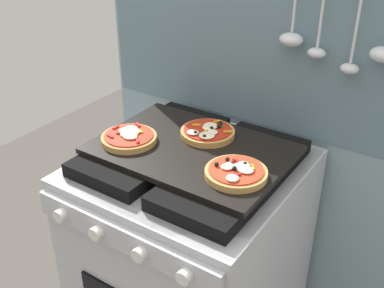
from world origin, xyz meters
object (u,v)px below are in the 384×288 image
(pizza_left, at_px, (129,137))
(stove, at_px, (192,269))
(pizza_right, at_px, (236,172))
(pizza_center, at_px, (207,132))
(baking_tray, at_px, (192,150))

(pizza_left, bearing_deg, stove, 22.49)
(pizza_left, relative_size, pizza_right, 1.00)
(stove, relative_size, pizza_center, 5.58)
(stove, distance_m, baking_tray, 0.46)
(stove, bearing_deg, baking_tray, 90.00)
(stove, height_order, baking_tray, baking_tray)
(stove, relative_size, baking_tray, 1.67)
(pizza_left, xyz_separation_m, pizza_center, (0.17, 0.15, 0.00))
(baking_tray, xyz_separation_m, pizza_right, (0.18, -0.06, 0.02))
(baking_tray, distance_m, pizza_center, 0.08)
(stove, relative_size, pizza_right, 5.58)
(pizza_right, bearing_deg, stove, 160.57)
(baking_tray, height_order, pizza_center, pizza_center)
(stove, height_order, pizza_center, pizza_center)
(baking_tray, bearing_deg, pizza_left, -157.04)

